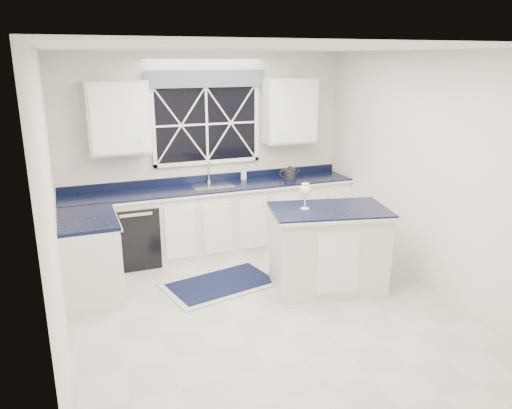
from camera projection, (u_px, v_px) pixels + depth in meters
name	position (u px, v px, depth m)	size (l,w,h in m)	color
ground	(269.00, 314.00, 5.29)	(4.50, 4.50, 0.00)	#ACACA7
back_wall	(207.00, 153.00, 6.92)	(4.00, 0.10, 2.70)	white
base_cabinets	(194.00, 227.00, 6.64)	(3.99, 1.60, 0.90)	silver
countertop	(214.00, 188.00, 6.78)	(3.98, 0.64, 0.04)	black
dishwasher	(134.00, 233.00, 6.53)	(0.60, 0.58, 0.82)	black
window	(206.00, 118.00, 6.74)	(1.65, 0.09, 1.26)	black
upper_cabinets	(209.00, 114.00, 6.61)	(3.10, 0.34, 0.90)	silver
faucet	(209.00, 172.00, 6.90)	(0.05, 0.20, 0.30)	#BDBDBF
island	(328.00, 249.00, 5.78)	(1.45, 1.06, 0.98)	silver
rug	(221.00, 283.00, 5.99)	(1.48, 1.08, 0.02)	#ADADA8
kettle	(290.00, 173.00, 7.14)	(0.27, 0.23, 0.20)	#2A2A2C
wine_glass	(305.00, 191.00, 5.57)	(0.12, 0.12, 0.29)	white
soap_bottle	(244.00, 174.00, 7.13)	(0.07, 0.08, 0.16)	silver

